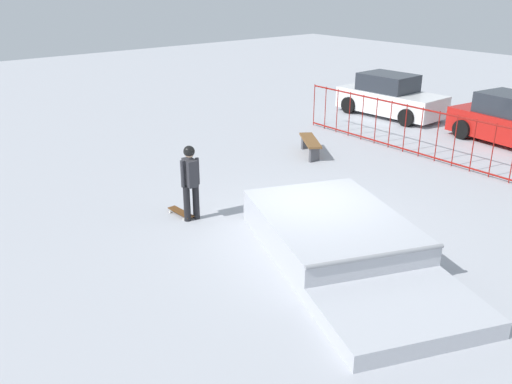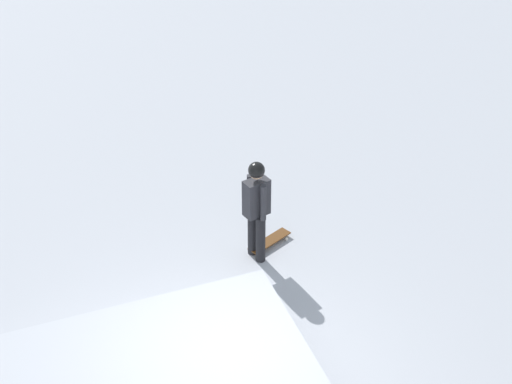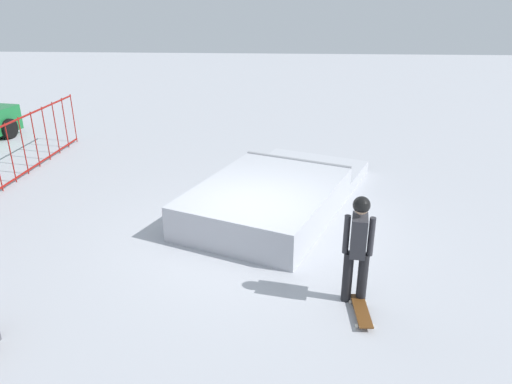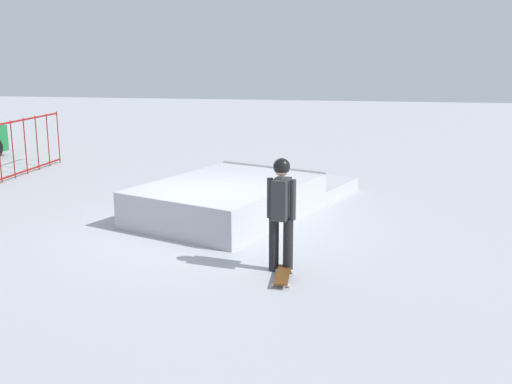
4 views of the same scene
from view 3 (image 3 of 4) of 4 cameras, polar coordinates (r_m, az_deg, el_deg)
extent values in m
plane|color=#A8AAB2|center=(9.19, -0.69, -5.55)|extent=(60.00, 60.00, 0.00)
cube|color=#B0B3BB|center=(9.91, 1.21, -1.14)|extent=(4.31, 3.75, 0.70)
cube|color=#B0B3BB|center=(12.32, 6.35, 2.61)|extent=(2.64, 3.08, 0.30)
cylinder|color=gray|center=(11.34, 4.95, 3.81)|extent=(1.04, 2.44, 0.08)
cylinder|color=black|center=(7.42, 12.54, -10.01)|extent=(0.15, 0.15, 0.82)
cylinder|color=black|center=(7.41, 10.82, -9.88)|extent=(0.15, 0.15, 0.82)
cube|color=#2D2D33|center=(7.06, 12.13, -5.08)|extent=(0.41, 0.27, 0.60)
cylinder|color=#2D2D33|center=(7.07, 13.55, -5.18)|extent=(0.09, 0.09, 0.60)
cylinder|color=#2D2D33|center=(7.06, 10.71, -4.97)|extent=(0.09, 0.09, 0.60)
sphere|color=tan|center=(6.87, 12.44, -1.75)|extent=(0.22, 0.22, 0.22)
sphere|color=black|center=(6.86, 12.46, -1.53)|extent=(0.25, 0.25, 0.25)
cube|color=#593314|center=(7.32, 12.44, -13.61)|extent=(0.81, 0.23, 0.02)
cylinder|color=silver|center=(7.16, 13.75, -15.23)|extent=(0.06, 0.03, 0.06)
cylinder|color=silver|center=(7.11, 11.87, -15.31)|extent=(0.06, 0.03, 0.06)
cylinder|color=silver|center=(7.59, 12.89, -12.66)|extent=(0.06, 0.03, 0.06)
cylinder|color=silver|center=(7.55, 11.14, -12.72)|extent=(0.06, 0.03, 0.06)
cylinder|color=maroon|center=(13.06, -27.17, 4.13)|extent=(0.03, 0.03, 1.50)
cylinder|color=maroon|center=(13.53, -25.94, 4.93)|extent=(0.03, 0.03, 1.50)
cylinder|color=maroon|center=(14.00, -24.80, 5.67)|extent=(0.03, 0.03, 1.50)
cylinder|color=maroon|center=(14.49, -23.72, 6.37)|extent=(0.03, 0.03, 1.50)
cylinder|color=maroon|center=(14.98, -22.71, 7.01)|extent=(0.03, 0.03, 1.50)
cylinder|color=maroon|center=(15.48, -21.77, 7.62)|extent=(0.03, 0.03, 1.50)
cylinder|color=maroon|center=(15.98, -20.88, 8.18)|extent=(0.03, 0.03, 1.50)
cylinder|color=black|center=(17.36, -27.38, 6.72)|extent=(0.67, 0.33, 0.64)
camera|label=1|loc=(17.32, 30.08, 22.47)|focal=38.44mm
camera|label=2|loc=(13.40, -23.53, 32.43)|focal=49.30mm
camera|label=4|loc=(3.51, 134.20, -35.18)|focal=43.15mm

